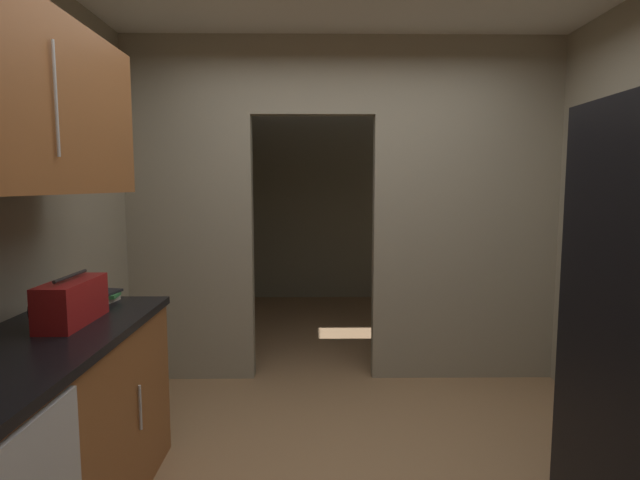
% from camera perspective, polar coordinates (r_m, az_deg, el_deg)
% --- Properties ---
extents(kitchen_partition, '(3.34, 0.12, 2.65)m').
position_cam_1_polar(kitchen_partition, '(3.92, 3.60, 4.41)').
color(kitchen_partition, gray).
rests_on(kitchen_partition, ground).
extents(adjoining_room_shell, '(3.34, 2.97, 2.65)m').
position_cam_1_polar(adjoining_room_shell, '(5.91, 1.50, 4.22)').
color(adjoining_room_shell, gray).
rests_on(adjoining_room_shell, ground).
extents(lower_cabinet_run, '(0.62, 1.81, 0.90)m').
position_cam_1_polar(lower_cabinet_run, '(2.46, -30.15, -20.62)').
color(lower_cabinet_run, brown).
rests_on(lower_cabinet_run, ground).
extents(upper_cabinet_counterside, '(0.36, 1.63, 0.71)m').
position_cam_1_polar(upper_cabinet_counterside, '(2.24, -32.14, 13.47)').
color(upper_cabinet_counterside, brown).
extents(boombox, '(0.17, 0.42, 0.23)m').
position_cam_1_polar(boombox, '(2.56, -26.47, -6.32)').
color(boombox, maroon).
rests_on(boombox, lower_cabinet_run).
extents(book_stack, '(0.13, 0.17, 0.06)m').
position_cam_1_polar(book_stack, '(2.97, -23.16, -5.92)').
color(book_stack, beige).
rests_on(book_stack, lower_cabinet_run).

